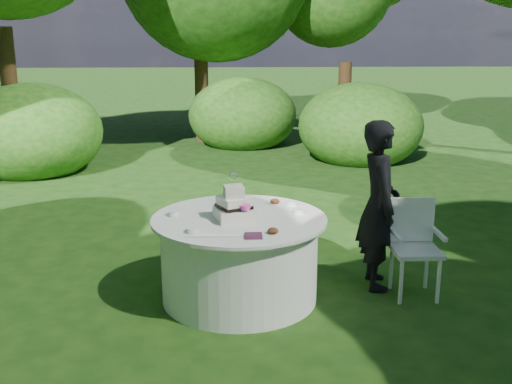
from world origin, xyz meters
TOP-DOWN VIEW (x-y plane):
  - ground at (0.00, 0.00)m, footprint 80.00×80.00m
  - napkins at (0.10, -0.54)m, footprint 0.14×0.14m
  - feather_plume at (-0.21, -0.51)m, footprint 0.48×0.07m
  - guest at (1.31, 0.22)m, footprint 0.40×0.60m
  - table at (0.00, 0.00)m, footprint 1.56×1.56m
  - cake at (-0.04, -0.05)m, footprint 0.38×0.38m
  - chair at (1.60, 0.03)m, footprint 0.43×0.42m
  - votives at (0.02, 0.03)m, footprint 1.23×0.86m
  - petal_cups at (0.31, -0.02)m, footprint 0.18×0.98m

SIDE VIEW (x-z plane):
  - ground at x=0.00m, z-range 0.00..0.00m
  - table at x=0.00m, z-range 0.00..0.77m
  - chair at x=1.60m, z-range 0.07..0.96m
  - feather_plume at x=-0.21m, z-range 0.77..0.78m
  - napkins at x=0.10m, z-range 0.77..0.79m
  - votives at x=0.02m, z-range 0.77..0.81m
  - petal_cups at x=0.31m, z-range 0.77..0.82m
  - guest at x=1.31m, z-range 0.00..1.60m
  - cake at x=-0.04m, z-range 0.67..1.10m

